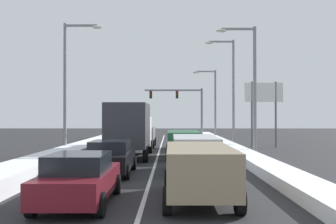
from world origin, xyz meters
TOP-DOWN VIEW (x-y plane):
  - ground_plane at (0.00, 18.33)m, footprint 120.00×120.00m
  - lane_stripe_between_right_lane_and_center_lane at (-0.00, 22.91)m, footprint 0.14×50.40m
  - snow_bank_right_shoulder at (5.30, 22.91)m, footprint 1.45×50.40m
  - snow_bank_left_shoulder at (-5.30, 22.91)m, footprint 1.93×50.40m
  - suv_tan_right_lane_nearest at (1.69, 6.65)m, footprint 2.16×4.90m
  - suv_silver_right_lane_second at (1.94, 12.79)m, footprint 2.16×4.90m
  - suv_green_right_lane_third at (1.64, 18.94)m, footprint 2.16×4.90m
  - sedan_red_right_lane_fourth at (1.83, 25.54)m, footprint 2.00×4.50m
  - sedan_maroon_center_lane_nearest at (-1.87, 6.20)m, footprint 2.00×4.50m
  - sedan_black_center_lane_second at (-1.86, 12.26)m, footprint 2.00×4.50m
  - box_truck_center_lane_third at (-1.71, 19.32)m, footprint 2.53×7.20m
  - suv_gray_center_lane_fourth at (-1.52, 27.80)m, footprint 2.16×4.90m
  - traffic_light_gantry at (2.57, 45.81)m, footprint 7.54×0.47m
  - street_lamp_right_near at (6.04, 20.62)m, footprint 2.66×0.36m
  - street_lamp_right_mid at (6.12, 29.78)m, footprint 2.66×0.36m
  - street_lamp_right_far at (5.50, 38.95)m, footprint 2.66×0.36m
  - street_lamp_left_mid at (-6.02, 21.42)m, footprint 2.66×0.36m
  - roadside_sign_right at (8.66, 27.75)m, footprint 3.20×0.16m

SIDE VIEW (x-z plane):
  - ground_plane at x=0.00m, z-range 0.00..0.00m
  - lane_stripe_between_right_lane_and_center_lane at x=0.00m, z-range 0.00..0.01m
  - snow_bank_right_shoulder at x=5.30m, z-range 0.00..0.47m
  - snow_bank_left_shoulder at x=-5.30m, z-range 0.00..0.67m
  - sedan_red_right_lane_fourth at x=1.83m, z-range 0.01..1.52m
  - sedan_maroon_center_lane_nearest at x=-1.87m, z-range 0.01..1.52m
  - sedan_black_center_lane_second at x=-1.86m, z-range 0.01..1.52m
  - suv_tan_right_lane_nearest at x=1.69m, z-range 0.18..1.85m
  - suv_silver_right_lane_second at x=1.94m, z-range 0.18..1.85m
  - suv_green_right_lane_third at x=1.64m, z-range 0.18..1.85m
  - suv_gray_center_lane_fourth at x=-1.52m, z-range 0.18..1.85m
  - box_truck_center_lane_third at x=-1.71m, z-range 0.22..3.58m
  - roadside_sign_right at x=8.66m, z-range 1.27..6.77m
  - traffic_light_gantry at x=2.57m, z-range 1.40..7.60m
  - street_lamp_right_far at x=5.50m, z-range 0.79..8.56m
  - street_lamp_right_near at x=6.04m, z-range 0.81..9.32m
  - street_lamp_left_mid at x=-6.02m, z-range 0.82..9.75m
  - street_lamp_right_mid at x=6.12m, z-range 0.83..10.23m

